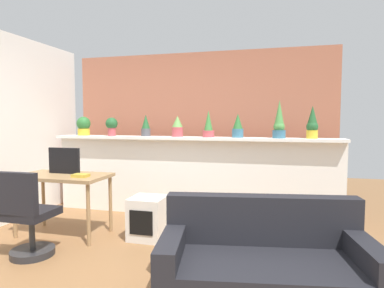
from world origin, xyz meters
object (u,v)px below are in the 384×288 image
at_px(side_cube_shelf, 148,218).
at_px(couch, 265,271).
at_px(tv_monitor, 64,161).
at_px(office_chair, 28,221).
at_px(potted_plant_0, 84,126).
at_px(potted_plant_4, 208,126).
at_px(potted_plant_3, 177,126).
at_px(potted_plant_6, 279,122).
at_px(potted_plant_5, 238,127).
at_px(potted_plant_2, 146,126).
at_px(book_on_desk, 81,176).
at_px(potted_plant_1, 112,125).
at_px(potted_plant_7, 312,124).
at_px(desk, 63,181).

distance_m(side_cube_shelf, couch, 1.80).
height_order(tv_monitor, couch, tv_monitor).
bearing_deg(office_chair, couch, -6.91).
xyz_separation_m(potted_plant_0, potted_plant_4, (2.02, -0.01, 0.01)).
bearing_deg(potted_plant_3, tv_monitor, -136.72).
bearing_deg(tv_monitor, potted_plant_4, 33.14).
height_order(side_cube_shelf, couch, couch).
height_order(office_chair, side_cube_shelf, office_chair).
relative_size(potted_plant_6, side_cube_shelf, 1.03).
xyz_separation_m(potted_plant_3, potted_plant_4, (0.47, -0.02, 0.01)).
xyz_separation_m(side_cube_shelf, couch, (1.41, -1.12, 0.03)).
relative_size(potted_plant_0, office_chair, 0.33).
distance_m(potted_plant_5, tv_monitor, 2.33).
xyz_separation_m(potted_plant_0, potted_plant_2, (1.05, 0.02, 0.00)).
bearing_deg(book_on_desk, potted_plant_6, 28.38).
bearing_deg(potted_plant_3, couch, -57.72).
height_order(potted_plant_5, tv_monitor, potted_plant_5).
relative_size(potted_plant_3, potted_plant_6, 0.59).
height_order(potted_plant_3, potted_plant_5, potted_plant_5).
distance_m(potted_plant_2, book_on_desk, 1.41).
bearing_deg(potted_plant_5, side_cube_shelf, -133.03).
distance_m(potted_plant_5, office_chair, 2.82).
bearing_deg(potted_plant_5, potted_plant_1, -178.75).
bearing_deg(tv_monitor, potted_plant_7, 19.54).
xyz_separation_m(potted_plant_0, potted_plant_3, (1.55, 0.02, -0.00)).
distance_m(potted_plant_2, office_chair, 2.15).
bearing_deg(book_on_desk, tv_monitor, 153.00).
bearing_deg(potted_plant_4, potted_plant_7, 0.59).
bearing_deg(potted_plant_2, potted_plant_7, -0.38).
bearing_deg(side_cube_shelf, potted_plant_7, 27.74).
xyz_separation_m(tv_monitor, office_chair, (0.11, -0.77, -0.52)).
relative_size(office_chair, couch, 0.55).
height_order(potted_plant_3, potted_plant_7, potted_plant_7).
relative_size(tv_monitor, book_on_desk, 2.34).
bearing_deg(office_chair, potted_plant_0, 105.72).
distance_m(potted_plant_7, book_on_desk, 3.01).
bearing_deg(potted_plant_2, desk, -117.61).
distance_m(potted_plant_3, tv_monitor, 1.63).
distance_m(potted_plant_6, side_cube_shelf, 2.12).
height_order(potted_plant_5, couch, potted_plant_5).
distance_m(potted_plant_7, couch, 2.45).
xyz_separation_m(potted_plant_2, potted_plant_5, (1.39, -0.02, 0.00)).
relative_size(potted_plant_7, couch, 0.26).
distance_m(potted_plant_3, potted_plant_6, 1.45).
height_order(potted_plant_4, side_cube_shelf, potted_plant_4).
distance_m(tv_monitor, couch, 2.78).
bearing_deg(tv_monitor, side_cube_shelf, 2.95).
relative_size(book_on_desk, couch, 0.11).
xyz_separation_m(potted_plant_0, book_on_desk, (0.75, -1.24, -0.56)).
bearing_deg(potted_plant_3, potted_plant_4, -2.95).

